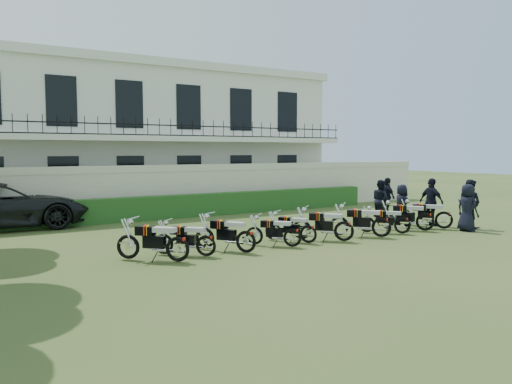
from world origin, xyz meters
TOP-DOWN VIEW (x-y plane):
  - ground at (0.00, 0.00)m, footprint 100.00×100.00m
  - perimeter_wall at (0.00, 8.00)m, footprint 30.00×0.35m
  - hedge at (1.00, 7.20)m, footprint 18.00×0.60m
  - building at (0.00, 13.96)m, footprint 20.40×9.60m
  - motorcycle_0 at (-3.74, -1.06)m, footprint 1.55×1.55m
  - motorcycle_1 at (-2.81, -0.83)m, footprint 1.38×1.34m
  - motorcycle_2 at (-1.63, -1.01)m, footprint 1.17×1.73m
  - motorcycle_3 at (0.02, -0.97)m, footprint 1.23×1.39m
  - motorcycle_4 at (0.81, -0.73)m, footprint 1.02×1.56m
  - motorcycle_5 at (1.99, -1.07)m, footprint 1.45×1.55m
  - motorcycle_6 at (3.57, -1.16)m, footprint 1.49×1.58m
  - motorcycle_7 at (4.75, -1.01)m, footprint 1.34×1.32m
  - motorcycle_8 at (5.93, -1.01)m, footprint 1.40×1.62m
  - motorcycle_9 at (6.91, -1.06)m, footprint 1.45×1.59m
  - officer_0 at (7.29, -1.77)m, footprint 0.60×0.88m
  - officer_1 at (7.93, -1.37)m, footprint 0.79×0.97m
  - officer_2 at (7.25, -0.20)m, footprint 0.48×1.11m
  - officer_3 at (6.47, 0.61)m, footprint 0.73×0.91m
  - officer_4 at (6.72, 1.97)m, footprint 0.83×0.96m
  - officer_5 at (7.73, 2.59)m, footprint 0.62×1.09m

SIDE VIEW (x-z plane):
  - ground at x=0.00m, z-range 0.00..0.00m
  - motorcycle_3 at x=0.02m, z-range -0.04..0.93m
  - motorcycle_4 at x=0.81m, z-range -0.04..0.94m
  - motorcycle_7 at x=4.75m, z-range -0.04..0.94m
  - motorcycle_1 at x=-2.81m, z-range -0.04..0.96m
  - hedge at x=1.00m, z-range 0.00..1.00m
  - motorcycle_2 at x=-1.63m, z-range -0.04..1.05m
  - motorcycle_5 at x=1.99m, z-range -0.04..1.06m
  - motorcycle_8 at x=5.93m, z-range -0.04..1.07m
  - motorcycle_9 at x=6.91m, z-range -0.04..1.07m
  - motorcycle_6 at x=3.57m, z-range -0.04..1.08m
  - motorcycle_0 at x=-3.74m, z-range -0.04..1.09m
  - officer_3 at x=6.47m, z-range 0.00..1.61m
  - officer_4 at x=6.72m, z-range 0.00..1.72m
  - officer_0 at x=7.29m, z-range 0.00..1.73m
  - officer_5 at x=7.73m, z-range 0.00..1.75m
  - officer_1 at x=7.93m, z-range 0.00..1.86m
  - officer_2 at x=7.25m, z-range 0.00..1.87m
  - perimeter_wall at x=0.00m, z-range 0.02..2.32m
  - building at x=0.00m, z-range 0.01..7.41m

